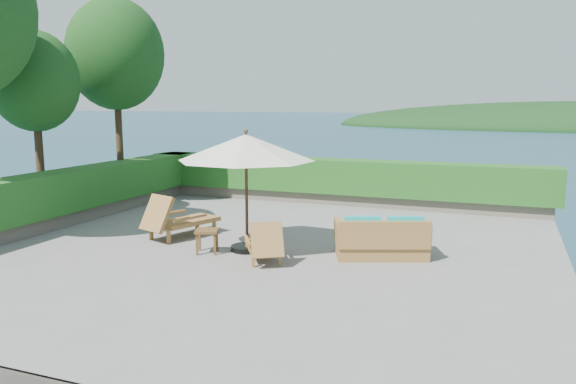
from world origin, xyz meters
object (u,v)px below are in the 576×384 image
at_px(wicker_loveseat, 381,240).
at_px(patio_umbrella, 246,149).
at_px(side_table, 207,234).
at_px(lounge_left, 177,219).
at_px(lounge_right, 264,243).

bearing_deg(wicker_loveseat, patio_umbrella, 169.46).
relative_size(patio_umbrella, side_table, 5.91).
height_order(side_table, wicker_loveseat, wicker_loveseat).
bearing_deg(lounge_left, patio_umbrella, 6.01).
relative_size(lounge_left, wicker_loveseat, 0.96).
relative_size(side_table, wicker_loveseat, 0.30).
distance_m(patio_umbrella, side_table, 1.91).
relative_size(lounge_right, wicker_loveseat, 0.78).
bearing_deg(lounge_right, wicker_loveseat, -4.76).
bearing_deg(lounge_right, lounge_left, 126.79).
bearing_deg(lounge_right, side_table, 143.85).
bearing_deg(lounge_left, side_table, -16.52).
bearing_deg(side_table, patio_umbrella, 33.55).
relative_size(patio_umbrella, lounge_right, 2.25).
bearing_deg(wicker_loveseat, lounge_right, -174.14).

